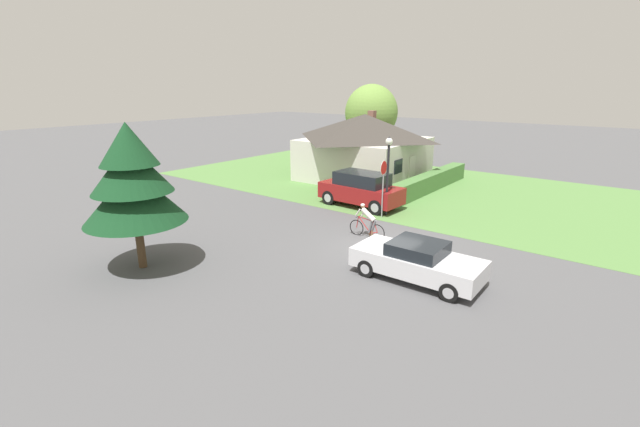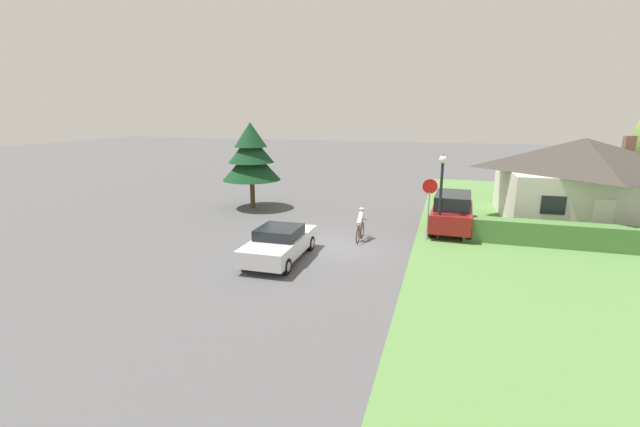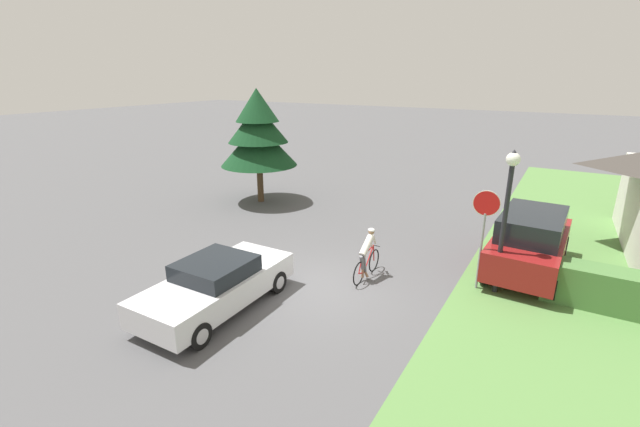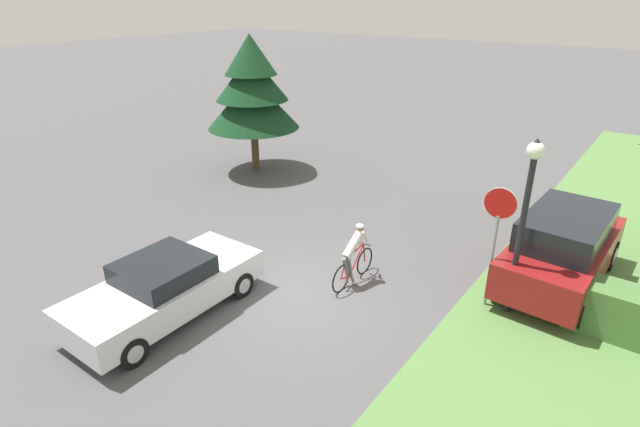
# 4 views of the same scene
# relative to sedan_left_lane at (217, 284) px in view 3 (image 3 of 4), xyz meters

# --- Properties ---
(ground_plane) EXTENTS (140.00, 140.00, 0.00)m
(ground_plane) POSITION_rel_sedan_left_lane_xyz_m (1.79, 2.32, -0.70)
(ground_plane) COLOR #515154
(sedan_left_lane) EXTENTS (1.97, 4.50, 1.39)m
(sedan_left_lane) POSITION_rel_sedan_left_lane_xyz_m (0.00, 0.00, 0.00)
(sedan_left_lane) COLOR silver
(sedan_left_lane) RESTS_ON ground
(cyclist) EXTENTS (0.44, 1.83, 1.55)m
(cyclist) POSITION_rel_sedan_left_lane_xyz_m (2.66, 3.67, 0.04)
(cyclist) COLOR black
(cyclist) RESTS_ON ground
(parked_suv_right) EXTENTS (2.15, 4.76, 1.95)m
(parked_suv_right) POSITION_rel_sedan_left_lane_xyz_m (6.84, 6.69, 0.30)
(parked_suv_right) COLOR maroon
(parked_suv_right) RESTS_ON ground
(stop_sign) EXTENTS (0.73, 0.08, 2.96)m
(stop_sign) POSITION_rel_sedan_left_lane_xyz_m (5.73, 4.69, 1.41)
(stop_sign) COLOR gray
(stop_sign) RESTS_ON ground
(street_lamp) EXTENTS (0.36, 0.36, 4.12)m
(street_lamp) POSITION_rel_sedan_left_lane_xyz_m (6.24, 4.73, 2.11)
(street_lamp) COLOR black
(street_lamp) RESTS_ON ground
(conifer_tall_near) EXTENTS (3.62, 3.62, 5.38)m
(conifer_tall_near) POSITION_rel_sedan_left_lane_xyz_m (-5.32, 8.62, 2.64)
(conifer_tall_near) COLOR #4C3823
(conifer_tall_near) RESTS_ON ground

